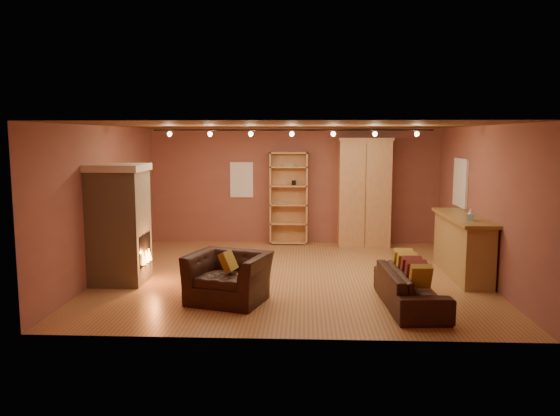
{
  "coord_description": "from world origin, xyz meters",
  "views": [
    {
      "loc": [
        0.24,
        -10.02,
        2.6
      ],
      "look_at": [
        -0.22,
        0.2,
        1.26
      ],
      "focal_mm": 35.0,
      "sensor_mm": 36.0,
      "label": 1
    }
  ],
  "objects_px": {
    "bar_counter": "(462,245)",
    "armchair": "(228,269)",
    "armoire": "(364,192)",
    "coffee_table": "(238,282)",
    "bookcase": "(289,197)",
    "loveseat": "(411,281)",
    "fireplace": "(120,224)"
  },
  "relations": [
    {
      "from": "armchair",
      "to": "bookcase",
      "type": "bearing_deg",
      "value": 97.05
    },
    {
      "from": "loveseat",
      "to": "bookcase",
      "type": "bearing_deg",
      "value": 18.98
    },
    {
      "from": "armoire",
      "to": "loveseat",
      "type": "height_order",
      "value": "armoire"
    },
    {
      "from": "loveseat",
      "to": "coffee_table",
      "type": "relative_size",
      "value": 2.75
    },
    {
      "from": "bookcase",
      "to": "armchair",
      "type": "xyz_separation_m",
      "value": [
        -0.82,
        -4.79,
        -0.62
      ]
    },
    {
      "from": "bar_counter",
      "to": "loveseat",
      "type": "height_order",
      "value": "bar_counter"
    },
    {
      "from": "fireplace",
      "to": "bar_counter",
      "type": "relative_size",
      "value": 0.89
    },
    {
      "from": "loveseat",
      "to": "coffee_table",
      "type": "bearing_deg",
      "value": 87.28
    },
    {
      "from": "bookcase",
      "to": "coffee_table",
      "type": "height_order",
      "value": "bookcase"
    },
    {
      "from": "bookcase",
      "to": "coffee_table",
      "type": "bearing_deg",
      "value": -97.35
    },
    {
      "from": "fireplace",
      "to": "armoire",
      "type": "relative_size",
      "value": 0.83
    },
    {
      "from": "fireplace",
      "to": "coffee_table",
      "type": "relative_size",
      "value": 2.91
    },
    {
      "from": "coffee_table",
      "to": "armchair",
      "type": "bearing_deg",
      "value": 137.15
    },
    {
      "from": "bar_counter",
      "to": "armchair",
      "type": "height_order",
      "value": "bar_counter"
    },
    {
      "from": "armoire",
      "to": "loveseat",
      "type": "xyz_separation_m",
      "value": [
        0.22,
        -4.72,
        -0.89
      ]
    },
    {
      "from": "bookcase",
      "to": "bar_counter",
      "type": "relative_size",
      "value": 0.94
    },
    {
      "from": "coffee_table",
      "to": "armoire",
      "type": "bearing_deg",
      "value": 62.86
    },
    {
      "from": "coffee_table",
      "to": "fireplace",
      "type": "bearing_deg",
      "value": 151.62
    },
    {
      "from": "armchair",
      "to": "loveseat",
      "type": "bearing_deg",
      "value": 13.9
    },
    {
      "from": "bookcase",
      "to": "armchair",
      "type": "height_order",
      "value": "bookcase"
    },
    {
      "from": "fireplace",
      "to": "coffee_table",
      "type": "distance_m",
      "value": 2.66
    },
    {
      "from": "armoire",
      "to": "armchair",
      "type": "bearing_deg",
      "value": -119.67
    },
    {
      "from": "bar_counter",
      "to": "coffee_table",
      "type": "bearing_deg",
      "value": -153.64
    },
    {
      "from": "fireplace",
      "to": "armchair",
      "type": "xyz_separation_m",
      "value": [
        2.09,
        -1.06,
        -0.54
      ]
    },
    {
      "from": "armchair",
      "to": "bar_counter",
      "type": "bearing_deg",
      "value": 40.22
    },
    {
      "from": "bar_counter",
      "to": "coffee_table",
      "type": "height_order",
      "value": "bar_counter"
    },
    {
      "from": "loveseat",
      "to": "bar_counter",
      "type": "bearing_deg",
      "value": -37.51
    },
    {
      "from": "bookcase",
      "to": "coffee_table",
      "type": "relative_size",
      "value": 3.07
    },
    {
      "from": "bookcase",
      "to": "armoire",
      "type": "height_order",
      "value": "armoire"
    },
    {
      "from": "armoire",
      "to": "coffee_table",
      "type": "bearing_deg",
      "value": -117.14
    },
    {
      "from": "bookcase",
      "to": "armchair",
      "type": "distance_m",
      "value": 4.9
    },
    {
      "from": "armchair",
      "to": "fireplace",
      "type": "bearing_deg",
      "value": 169.8
    }
  ]
}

